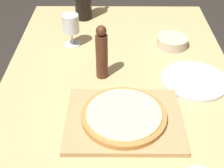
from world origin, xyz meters
TOP-DOWN VIEW (x-y plane):
  - dining_table at (0.00, 0.00)m, footprint 0.94×1.48m
  - cutting_board at (0.01, -0.20)m, footprint 0.39×0.31m
  - pizza at (0.01, -0.20)m, footprint 0.29×0.29m
  - pepper_mill at (-0.07, 0.06)m, footprint 0.05×0.05m
  - wine_glass at (-0.22, 0.31)m, footprint 0.08×0.08m
  - small_bowl at (0.25, 0.30)m, footprint 0.14×0.14m
  - dinner_plate at (0.30, 0.02)m, footprint 0.26×0.26m

SIDE VIEW (x-z plane):
  - dining_table at x=0.00m, z-range 0.29..1.05m
  - dinner_plate at x=0.30m, z-range 0.76..0.78m
  - cutting_board at x=0.01m, z-range 0.76..0.78m
  - small_bowl at x=0.25m, z-range 0.76..0.81m
  - pizza at x=0.01m, z-range 0.78..0.80m
  - wine_glass at x=-0.22m, z-range 0.79..0.94m
  - pepper_mill at x=-0.07m, z-range 0.76..0.98m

